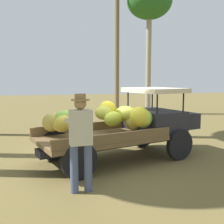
# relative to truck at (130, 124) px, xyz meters

# --- Properties ---
(ground_plane) EXTENTS (60.00, 60.00, 0.00)m
(ground_plane) POSITION_rel_truck_xyz_m (-0.73, -0.01, -0.90)
(ground_plane) COLOR brown
(truck) EXTENTS (4.66, 2.70, 1.83)m
(truck) POSITION_rel_truck_xyz_m (0.00, 0.00, 0.00)
(truck) COLOR black
(truck) RESTS_ON ground
(farmer) EXTENTS (0.53, 0.47, 1.82)m
(farmer) POSITION_rel_truck_xyz_m (-1.58, -1.92, 0.14)
(farmer) COLOR #465274
(farmer) RESTS_ON ground
(forest_tree_3) EXTENTS (2.65, 2.65, 7.66)m
(forest_tree_3) POSITION_rel_truck_xyz_m (4.03, 8.76, 5.57)
(forest_tree_3) COLOR gray
(forest_tree_3) RESTS_ON ground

